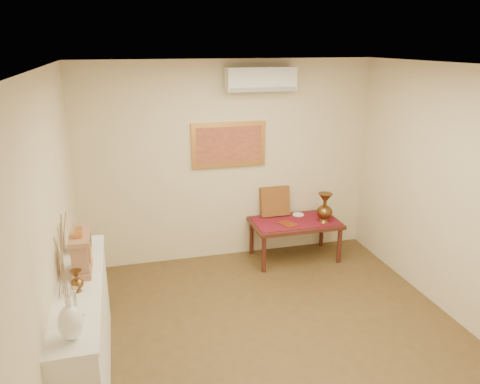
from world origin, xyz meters
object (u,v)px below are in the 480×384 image
object	(u,v)px
wooden_chest	(82,238)
low_table	(295,226)
brass_urn_tall	(325,205)
display_ledge	(85,333)
white_vase	(65,279)
mantel_clock	(81,254)

from	to	relation	value
wooden_chest	low_table	xyz separation A→B (m)	(2.68, 1.21, -0.62)
brass_urn_tall	wooden_chest	size ratio (longest dim) A/B	2.02
display_ledge	low_table	distance (m)	3.27
white_vase	low_table	distance (m)	3.90
display_ledge	low_table	world-z (taller)	display_ledge
mantel_clock	low_table	distance (m)	3.22
brass_urn_tall	low_table	size ratio (longest dim) A/B	0.41
wooden_chest	white_vase	bearing A→B (deg)	-89.66
brass_urn_tall	display_ledge	xyz separation A→B (m)	(-3.04, -1.75, -0.31)
white_vase	mantel_clock	world-z (taller)	white_vase
white_vase	mantel_clock	size ratio (longest dim) A/B	2.21
brass_urn_tall	display_ledge	size ratio (longest dim) A/B	0.24
brass_urn_tall	mantel_clock	distance (m)	3.41
display_ledge	mantel_clock	xyz separation A→B (m)	(0.02, 0.19, 0.66)
brass_urn_tall	mantel_clock	xyz separation A→B (m)	(-3.02, -1.56, 0.35)
mantel_clock	low_table	world-z (taller)	mantel_clock
display_ledge	low_table	xyz separation A→B (m)	(2.67, 1.88, -0.01)
brass_urn_tall	low_table	xyz separation A→B (m)	(-0.37, 0.13, -0.32)
mantel_clock	white_vase	bearing A→B (deg)	-90.91
mantel_clock	low_table	xyz separation A→B (m)	(2.65, 1.69, -0.67)
low_table	display_ledge	bearing A→B (deg)	-144.90
wooden_chest	brass_urn_tall	bearing A→B (deg)	19.49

